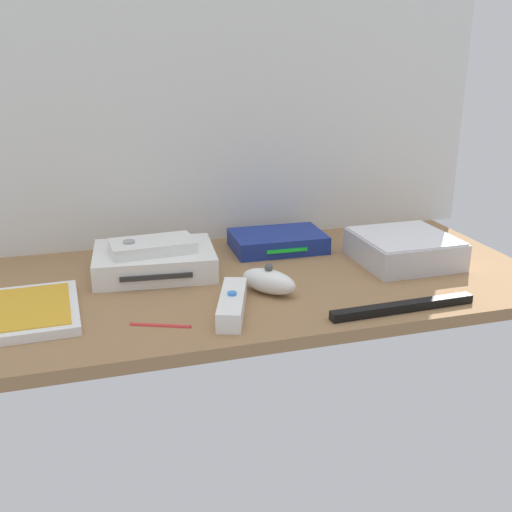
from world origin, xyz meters
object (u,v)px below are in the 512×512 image
object	(u,v)px
network_router	(278,241)
remote_nunchuk	(268,281)
remote_wand	(232,304)
remote_classic_pad	(152,246)
sensor_bar	(403,307)
mini_computer	(405,249)
game_case	(32,311)
game_console	(154,261)
stylus_pen	(160,324)

from	to	relation	value
network_router	remote_nunchuk	bearing A→B (deg)	-110.92
remote_wand	remote_classic_pad	xyz separation A→B (cm)	(-9.28, 19.79, 3.90)
sensor_bar	remote_nunchuk	bearing A→B (deg)	142.03
mini_computer	game_case	xyz separation A→B (cm)	(-65.74, -5.25, -1.88)
game_case	remote_wand	bearing A→B (deg)	-16.43
mini_computer	game_case	size ratio (longest dim) A/B	0.88
game_console	network_router	size ratio (longest dim) A/B	1.22
mini_computer	remote_wand	bearing A→B (deg)	-160.45
game_console	network_router	bearing A→B (deg)	19.24
mini_computer	network_router	bearing A→B (deg)	144.99
remote_nunchuk	sensor_bar	xyz separation A→B (cm)	(17.56, -12.89, -1.34)
stylus_pen	network_router	bearing A→B (deg)	46.17
remote_nunchuk	sensor_bar	bearing A→B (deg)	-75.42
remote_classic_pad	stylus_pen	distance (cm)	21.94
mini_computer	remote_classic_pad	xyz separation A→B (cm)	(-45.84, 6.80, 2.77)
remote_classic_pad	sensor_bar	size ratio (longest dim) A/B	0.62
network_router	remote_classic_pad	world-z (taller)	remote_classic_pad
remote_wand	remote_classic_pad	world-z (taller)	remote_classic_pad
remote_nunchuk	stylus_pen	world-z (taller)	remote_nunchuk
game_case	network_router	distance (cm)	49.49
network_router	stylus_pen	distance (cm)	39.72
game_console	game_case	size ratio (longest dim) A/B	1.16
remote_classic_pad	remote_nunchuk	bearing A→B (deg)	-42.80
network_router	remote_nunchuk	xyz separation A→B (cm)	(-8.68, -21.07, 0.34)
mini_computer	stylus_pen	bearing A→B (deg)	-163.13
network_router	stylus_pen	size ratio (longest dim) A/B	2.03
game_console	remote_nunchuk	size ratio (longest dim) A/B	2.13
game_console	remote_nunchuk	bearing A→B (deg)	-36.47
game_case	remote_wand	xyz separation A→B (cm)	(29.18, -7.74, 0.75)
remote_nunchuk	remote_classic_pad	xyz separation A→B (cm)	(-16.94, 13.70, 3.37)
network_router	remote_classic_pad	distance (cm)	26.91
remote_wand	stylus_pen	size ratio (longest dim) A/B	1.69
network_router	game_case	bearing A→B (deg)	-155.42
mini_computer	remote_classic_pad	distance (cm)	46.43
game_case	network_router	size ratio (longest dim) A/B	1.06
game_console	stylus_pen	xyz separation A→B (cm)	(-2.24, -22.38, -1.85)
remote_wand	remote_nunchuk	size ratio (longest dim) A/B	1.44
stylus_pen	remote_classic_pad	bearing A→B (deg)	84.98
remote_classic_pad	game_console	bearing A→B (deg)	67.88
game_console	remote_nunchuk	world-z (taller)	remote_nunchuk
game_console	stylus_pen	distance (cm)	22.57
game_console	remote_wand	distance (cm)	22.73
game_console	remote_classic_pad	world-z (taller)	remote_classic_pad
remote_nunchuk	stylus_pen	xyz separation A→B (cm)	(-18.81, -7.57, -1.69)
game_console	mini_computer	distance (cm)	46.16
game_console	remote_wand	world-z (taller)	game_console
mini_computer	remote_classic_pad	bearing A→B (deg)	171.56
remote_nunchuk	stylus_pen	distance (cm)	20.34
remote_wand	sensor_bar	size ratio (longest dim) A/B	0.63
remote_wand	remote_nunchuk	xyz separation A→B (cm)	(7.65, 6.09, 0.53)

